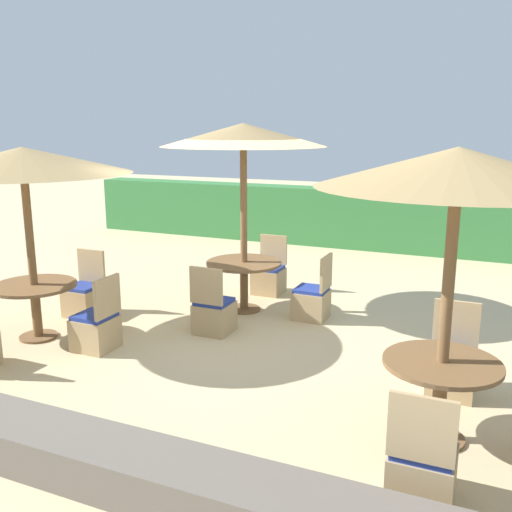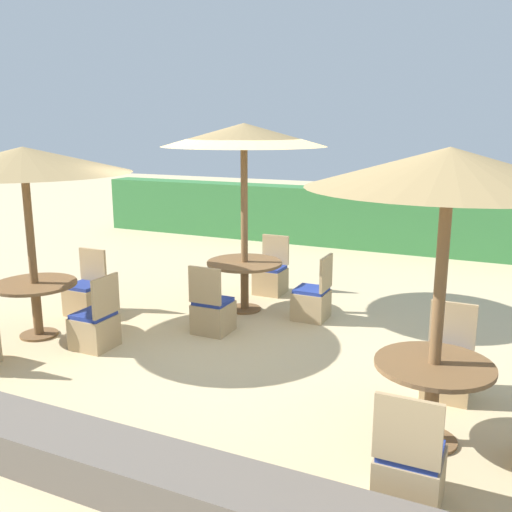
{
  "view_description": "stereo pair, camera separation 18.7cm",
  "coord_description": "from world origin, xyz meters",
  "views": [
    {
      "loc": [
        3.11,
        -6.51,
        2.69
      ],
      "look_at": [
        0.0,
        0.6,
        0.9
      ],
      "focal_mm": 40.0,
      "sensor_mm": 36.0,
      "label": 1
    },
    {
      "loc": [
        3.28,
        -6.43,
        2.69
      ],
      "look_at": [
        0.0,
        0.6,
        0.9
      ],
      "focal_mm": 40.0,
      "sensor_mm": 36.0,
      "label": 2
    }
  ],
  "objects": [
    {
      "name": "stone_border",
      "position": [
        0.0,
        -3.41,
        0.18
      ],
      "size": [
        10.0,
        0.56,
        0.35
      ],
      "primitive_type": "cube",
      "color": "#6B6056",
      "rests_on": "ground_plane"
    },
    {
      "name": "patio_chair_front_left_east",
      "position": [
        -1.31,
        -1.27,
        0.26
      ],
      "size": [
        0.46,
        0.46,
        0.93
      ],
      "rotation": [
        0.0,
        0.0,
        1.57
      ],
      "color": "tan",
      "rests_on": "ground_plane"
    },
    {
      "name": "parasol_front_left",
      "position": [
        -2.26,
        -1.26,
        2.26
      ],
      "size": [
        2.62,
        2.62,
        2.43
      ],
      "color": "brown",
      "rests_on": "ground_plane"
    },
    {
      "name": "patio_chair_front_right_south",
      "position": [
        2.74,
        -2.68,
        0.26
      ],
      "size": [
        0.46,
        0.46,
        0.93
      ],
      "color": "tan",
      "rests_on": "ground_plane"
    },
    {
      "name": "patio_chair_center_south",
      "position": [
        -0.27,
        -0.19,
        0.26
      ],
      "size": [
        0.46,
        0.46,
        0.93
      ],
      "color": "tan",
      "rests_on": "ground_plane"
    },
    {
      "name": "patio_chair_center_east",
      "position": [
        0.75,
        0.88,
        0.26
      ],
      "size": [
        0.46,
        0.46,
        0.93
      ],
      "rotation": [
        0.0,
        0.0,
        1.57
      ],
      "color": "tan",
      "rests_on": "ground_plane"
    },
    {
      "name": "parasol_center",
      "position": [
        -0.29,
        0.83,
        2.54
      ],
      "size": [
        2.34,
        2.34,
        2.72
      ],
      "color": "brown",
      "rests_on": "ground_plane"
    },
    {
      "name": "parasol_front_right",
      "position": [
        2.75,
        -1.75,
        2.35
      ],
      "size": [
        2.26,
        2.26,
        2.53
      ],
      "color": "brown",
      "rests_on": "ground_plane"
    },
    {
      "name": "ground_plane",
      "position": [
        0.0,
        0.0,
        0.0
      ],
      "size": [
        40.0,
        40.0,
        0.0
      ],
      "primitive_type": "plane",
      "color": "#D1BA8C"
    },
    {
      "name": "round_table_front_right",
      "position": [
        2.75,
        -1.75,
        0.57
      ],
      "size": [
        1.0,
        1.0,
        0.74
      ],
      "color": "brown",
      "rests_on": "ground_plane"
    },
    {
      "name": "hedge_row",
      "position": [
        0.0,
        5.9,
        0.65
      ],
      "size": [
        13.0,
        0.7,
        1.3
      ],
      "primitive_type": "cube",
      "color": "#387A3D",
      "rests_on": "ground_plane"
    },
    {
      "name": "patio_chair_front_right_north",
      "position": [
        2.77,
        -0.76,
        0.26
      ],
      "size": [
        0.46,
        0.46,
        0.93
      ],
      "rotation": [
        0.0,
        0.0,
        3.14
      ],
      "color": "tan",
      "rests_on": "ground_plane"
    },
    {
      "name": "patio_chair_front_left_north",
      "position": [
        -2.31,
        -0.29,
        0.26
      ],
      "size": [
        0.46,
        0.46,
        0.93
      ],
      "rotation": [
        0.0,
        0.0,
        3.14
      ],
      "color": "tan",
      "rests_on": "ground_plane"
    },
    {
      "name": "round_table_center",
      "position": [
        -0.29,
        0.83,
        0.59
      ],
      "size": [
        1.1,
        1.1,
        0.74
      ],
      "color": "brown",
      "rests_on": "ground_plane"
    },
    {
      "name": "patio_chair_center_north",
      "position": [
        -0.29,
        1.8,
        0.26
      ],
      "size": [
        0.46,
        0.46,
        0.93
      ],
      "rotation": [
        0.0,
        0.0,
        3.14
      ],
      "color": "tan",
      "rests_on": "ground_plane"
    },
    {
      "name": "round_table_front_left",
      "position": [
        -2.26,
        -1.26,
        0.56
      ],
      "size": [
        1.05,
        1.05,
        0.72
      ],
      "color": "brown",
      "rests_on": "ground_plane"
    }
  ]
}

